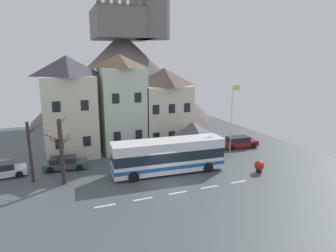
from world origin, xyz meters
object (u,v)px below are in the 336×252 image
at_px(bare_tree_00, 61,152).
at_px(bus_shelter, 192,128).
at_px(public_bench, 176,148).
at_px(flagpole, 232,116).
at_px(townhouse_01, 121,102).
at_px(pedestrian_00, 208,152).
at_px(bare_tree_02, 30,151).
at_px(parked_car_03, 65,163).
at_px(harbour_buoy, 259,166).
at_px(townhouse_02, 164,107).
at_px(parked_car_01, 1,171).
at_px(hilltop_castle, 124,74).
at_px(parked_car_00, 239,142).
at_px(transit_bus, 168,156).
at_px(pedestrian_01, 216,153).
at_px(townhouse_00, 69,106).
at_px(parked_car_02, 206,147).

bearing_deg(bare_tree_00, bus_shelter, 12.42).
distance_m(public_bench, flagpole, 7.62).
height_order(townhouse_01, pedestrian_00, townhouse_01).
relative_size(public_bench, bare_tree_02, 0.27).
height_order(parked_car_03, harbour_buoy, parked_car_03).
height_order(public_bench, bare_tree_00, bare_tree_00).
distance_m(townhouse_02, pedestrian_00, 8.56).
xyz_separation_m(bus_shelter, parked_car_01, (-19.60, 0.63, -2.51)).
bearing_deg(hilltop_castle, pedestrian_00, -84.00).
xyz_separation_m(townhouse_01, parked_car_00, (13.77, -5.39, -5.07)).
bearing_deg(pedestrian_00, townhouse_01, 135.32).
xyz_separation_m(parked_car_03, bare_tree_02, (-2.85, -2.24, 2.31)).
distance_m(townhouse_02, transit_bus, 10.24).
distance_m(parked_car_01, pedestrian_01, 21.39).
xyz_separation_m(townhouse_02, parked_car_03, (-12.46, -4.49, -4.31)).
xyz_separation_m(bus_shelter, parked_car_00, (6.87, 0.51, -2.48)).
xyz_separation_m(parked_car_00, parked_car_03, (-20.82, 0.20, -0.07)).
bearing_deg(townhouse_01, townhouse_00, -176.06).
relative_size(townhouse_01, hilltop_castle, 0.35).
bearing_deg(parked_car_00, bare_tree_00, -165.62).
distance_m(townhouse_02, parked_car_01, 19.17).
relative_size(parked_car_00, bare_tree_00, 0.77).
relative_size(parked_car_01, bare_tree_02, 0.79).
relative_size(townhouse_02, pedestrian_00, 6.68).
relative_size(parked_car_00, parked_car_03, 1.08).
bearing_deg(townhouse_00, townhouse_02, -1.48).
bearing_deg(bare_tree_02, townhouse_02, 23.73).
height_order(parked_car_01, parked_car_03, parked_car_01).
relative_size(townhouse_01, pedestrian_00, 7.80).
bearing_deg(hilltop_castle, pedestrian_01, -83.20).
bearing_deg(hilltop_castle, harbour_buoy, -80.37).
bearing_deg(parked_car_03, bare_tree_02, -133.96).
xyz_separation_m(parked_car_03, flagpole, (17.95, -2.55, 4.03)).
distance_m(parked_car_02, pedestrian_00, 2.47).
bearing_deg(bus_shelter, pedestrian_00, -62.64).
height_order(townhouse_02, flagpole, townhouse_02).
xyz_separation_m(transit_bus, public_bench, (3.38, 5.83, -1.18)).
relative_size(townhouse_02, parked_car_00, 2.12).
xyz_separation_m(townhouse_00, flagpole, (16.90, -7.33, -1.00)).
xyz_separation_m(townhouse_00, townhouse_01, (5.99, 0.41, 0.10)).
bearing_deg(pedestrian_00, townhouse_02, 109.18).
distance_m(bus_shelter, parked_car_03, 14.19).
relative_size(townhouse_02, public_bench, 6.68).
xyz_separation_m(pedestrian_01, harbour_buoy, (2.18, -4.43, -0.22)).
height_order(parked_car_02, bare_tree_00, bare_tree_00).
bearing_deg(parked_car_00, parked_car_03, -175.94).
height_order(transit_bus, pedestrian_01, transit_bus).
relative_size(parked_car_02, bare_tree_02, 0.76).
distance_m(parked_car_01, parked_car_03, 5.66).
xyz_separation_m(townhouse_01, flagpole, (10.91, -7.74, -1.10)).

